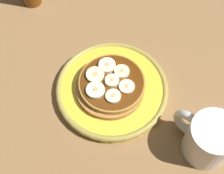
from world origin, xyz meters
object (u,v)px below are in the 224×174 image
object	(u,v)px
banana_slice_2	(113,96)
banana_slice_3	(95,75)
coffee_mug	(208,138)
banana_slice_4	(107,66)
plate	(112,89)
banana_slice_5	(122,72)
banana_slice_0	(111,81)
banana_slice_6	(95,90)
pancake_stack	(110,86)
banana_slice_1	(127,87)

from	to	relation	value
banana_slice_2	banana_slice_3	xyz separation A→B (cm)	(5.67, -1.06, 0.08)
banana_slice_2	banana_slice_3	bearing A→B (deg)	-10.64
coffee_mug	banana_slice_4	bearing A→B (deg)	1.61
plate	banana_slice_5	distance (cm)	4.36
banana_slice_2	banana_slice_5	bearing A→B (deg)	-65.96
banana_slice_0	coffee_mug	bearing A→B (deg)	-172.37
plate	banana_slice_6	world-z (taller)	banana_slice_6
plate	pancake_stack	size ratio (longest dim) A/B	1.63
banana_slice_2	pancake_stack	bearing A→B (deg)	-36.19
pancake_stack	banana_slice_5	size ratio (longest dim) A/B	4.56
pancake_stack	banana_slice_4	size ratio (longest dim) A/B	4.06
pancake_stack	banana_slice_4	xyz separation A→B (cm)	(2.90, -2.37, 1.57)
banana_slice_4	banana_slice_0	bearing A→B (deg)	145.16
banana_slice_4	banana_slice_5	xyz separation A→B (cm)	(-3.11, -0.94, -0.08)
banana_slice_0	banana_slice_6	size ratio (longest dim) A/B	0.78
pancake_stack	banana_slice_2	bearing A→B (deg)	143.81
banana_slice_1	banana_slice_6	size ratio (longest dim) A/B	0.85
banana_slice_5	banana_slice_6	world-z (taller)	banana_slice_6
banana_slice_0	coffee_mug	size ratio (longest dim) A/B	0.23
banana_slice_2	coffee_mug	xyz separation A→B (cm)	(-17.93, -4.86, 0.27)
banana_slice_3	pancake_stack	bearing A→B (deg)	-166.30
banana_slice_0	banana_slice_2	world-z (taller)	banana_slice_0
pancake_stack	banana_slice_3	xyz separation A→B (cm)	(3.16, 0.77, 1.53)
banana_slice_2	banana_slice_6	size ratio (longest dim) A/B	0.83
banana_slice_6	coffee_mug	distance (cm)	22.13
plate	banana_slice_3	distance (cm)	4.85
banana_slice_6	banana_slice_3	bearing A→B (deg)	-45.56
plate	banana_slice_3	size ratio (longest dim) A/B	6.39
banana_slice_1	banana_slice_4	world-z (taller)	banana_slice_4
banana_slice_4	banana_slice_5	world-z (taller)	banana_slice_4
banana_slice_2	coffee_mug	bearing A→B (deg)	-164.83
banana_slice_3	banana_slice_5	world-z (taller)	same
banana_slice_5	coffee_mug	distance (cm)	20.23
banana_slice_3	banana_slice_2	bearing A→B (deg)	169.36
banana_slice_0	banana_slice_3	size ratio (longest dim) A/B	0.78
banana_slice_0	banana_slice_1	bearing A→B (deg)	-159.02
banana_slice_3	coffee_mug	world-z (taller)	coffee_mug
banana_slice_0	banana_slice_5	distance (cm)	3.02
banana_slice_0	banana_slice_6	xyz separation A→B (cm)	(0.88, 3.47, -0.01)
pancake_stack	banana_slice_3	world-z (taller)	banana_slice_3
coffee_mug	banana_slice_0	bearing A→B (deg)	7.63
banana_slice_1	banana_slice_3	world-z (taller)	banana_slice_3
banana_slice_4	coffee_mug	world-z (taller)	coffee_mug
banana_slice_2	banana_slice_0	bearing A→B (deg)	-41.25
banana_slice_1	banana_slice_2	size ratio (longest dim) A/B	1.03
banana_slice_3	coffee_mug	size ratio (longest dim) A/B	0.30
banana_slice_3	banana_slice_5	size ratio (longest dim) A/B	1.17
plate	banana_slice_3	world-z (taller)	banana_slice_3
banana_slice_0	banana_slice_5	size ratio (longest dim) A/B	0.92
banana_slice_0	banana_slice_3	world-z (taller)	same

